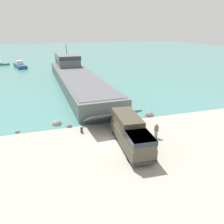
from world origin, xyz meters
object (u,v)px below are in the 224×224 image
at_px(military_truck, 131,132).
at_px(soldier_on_ramp, 156,130).
at_px(mooring_bollard, 82,130).
at_px(landing_craft, 75,75).
at_px(moored_boat_a, 20,65).

height_order(military_truck, soldier_on_ramp, military_truck).
height_order(military_truck, mooring_bollard, military_truck).
bearing_deg(landing_craft, soldier_on_ramp, -82.64).
height_order(landing_craft, mooring_bollard, landing_craft).
bearing_deg(moored_boat_a, military_truck, 89.23).
height_order(moored_boat_a, mooring_bollard, moored_boat_a).
distance_m(landing_craft, mooring_bollard, 25.82).
relative_size(moored_boat_a, mooring_bollard, 12.11).
bearing_deg(soldier_on_ramp, landing_craft, 30.65).
xyz_separation_m(landing_craft, military_truck, (1.30, -30.36, -0.31)).
distance_m(landing_craft, military_truck, 30.39).
bearing_deg(landing_craft, mooring_bollard, -98.73).
distance_m(landing_craft, soldier_on_ramp, 29.81).
xyz_separation_m(soldier_on_ramp, moored_boat_a, (-18.54, 56.52, -0.28)).
relative_size(landing_craft, soldier_on_ramp, 25.76).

